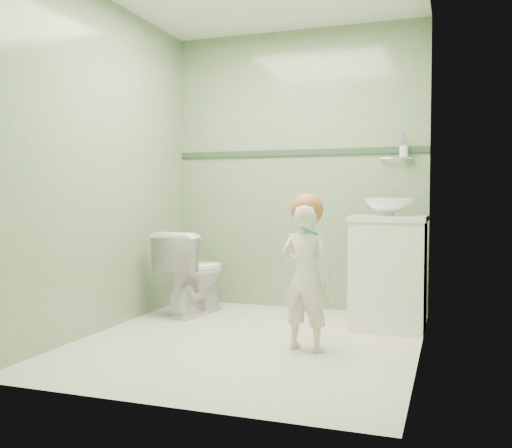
% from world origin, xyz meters
% --- Properties ---
extents(ground, '(2.50, 2.50, 0.00)m').
position_xyz_m(ground, '(0.00, 0.00, 0.00)').
color(ground, beige).
rests_on(ground, ground).
extents(room_shell, '(2.50, 2.54, 2.40)m').
position_xyz_m(room_shell, '(0.00, 0.00, 1.20)').
color(room_shell, gray).
rests_on(room_shell, ground).
extents(trim_stripe, '(2.20, 0.02, 0.05)m').
position_xyz_m(trim_stripe, '(0.00, 1.24, 1.35)').
color(trim_stripe, '#2B4730').
rests_on(trim_stripe, room_shell).
extents(vanity, '(0.52, 0.50, 0.80)m').
position_xyz_m(vanity, '(0.84, 0.70, 0.40)').
color(vanity, white).
rests_on(vanity, ground).
extents(counter, '(0.54, 0.52, 0.04)m').
position_xyz_m(counter, '(0.84, 0.70, 0.81)').
color(counter, white).
rests_on(counter, vanity).
extents(basin, '(0.37, 0.37, 0.13)m').
position_xyz_m(basin, '(0.84, 0.70, 0.89)').
color(basin, white).
rests_on(basin, counter).
extents(faucet, '(0.03, 0.13, 0.18)m').
position_xyz_m(faucet, '(0.84, 0.89, 0.97)').
color(faucet, silver).
rests_on(faucet, counter).
extents(cup_holder, '(0.26, 0.07, 0.21)m').
position_xyz_m(cup_holder, '(0.89, 1.18, 1.33)').
color(cup_holder, silver).
rests_on(cup_holder, room_shell).
extents(toilet, '(0.48, 0.72, 0.69)m').
position_xyz_m(toilet, '(-0.74, 0.71, 0.34)').
color(toilet, white).
rests_on(toilet, ground).
extents(toddler, '(0.37, 0.28, 0.92)m').
position_xyz_m(toddler, '(0.41, -0.09, 0.46)').
color(toddler, beige).
rests_on(toddler, ground).
extents(hair_cap, '(0.20, 0.20, 0.20)m').
position_xyz_m(hair_cap, '(0.41, -0.06, 0.89)').
color(hair_cap, '#A15D31').
rests_on(hair_cap, toddler).
extents(teal_toothbrush, '(0.11, 0.14, 0.08)m').
position_xyz_m(teal_toothbrush, '(0.46, -0.22, 0.77)').
color(teal_toothbrush, '#168A5E').
rests_on(teal_toothbrush, toddler).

